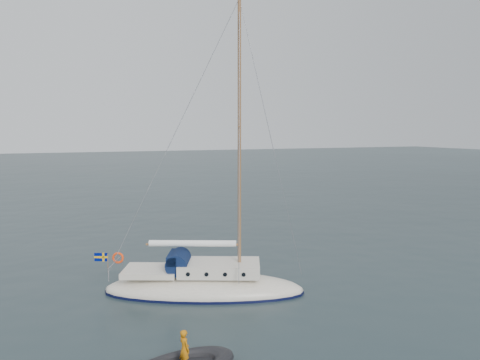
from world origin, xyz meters
name	(u,v)px	position (x,y,z in m)	size (l,w,h in m)	color
ground	(256,272)	(0.00, 0.00, 0.00)	(300.00, 300.00, 0.00)	black
sailboat	(204,271)	(-3.79, -2.22, 1.11)	(10.34, 3.09, 14.72)	white
dinghy	(212,266)	(-2.13, 1.45, 0.18)	(2.87, 1.30, 0.41)	#46474B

